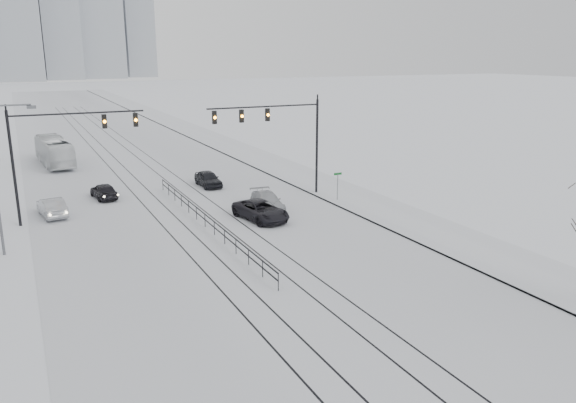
% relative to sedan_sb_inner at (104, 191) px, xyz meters
% --- Properties ---
extents(road, '(22.00, 260.00, 0.02)m').
position_rel_sedan_sb_inner_xyz_m(road, '(5.09, 18.78, -0.64)').
color(road, silver).
rests_on(road, ground).
extents(sidewalk_east, '(5.00, 260.00, 0.16)m').
position_rel_sedan_sb_inner_xyz_m(sidewalk_east, '(18.59, 18.78, -0.57)').
color(sidewalk_east, silver).
rests_on(sidewalk_east, ground).
extents(curb, '(0.10, 260.00, 0.12)m').
position_rel_sedan_sb_inner_xyz_m(curb, '(16.14, 18.78, -0.59)').
color(curb, gray).
rests_on(curb, ground).
extents(tram_rails, '(5.30, 180.00, 0.01)m').
position_rel_sedan_sb_inner_xyz_m(tram_rails, '(5.09, -1.22, -0.63)').
color(tram_rails, black).
rests_on(tram_rails, ground).
extents(skyline, '(96.00, 48.00, 72.00)m').
position_rel_sedan_sb_inner_xyz_m(skyline, '(10.11, 232.40, 29.99)').
color(skyline, '#9399A1').
rests_on(skyline, ground).
extents(traffic_mast_ne, '(9.60, 0.37, 8.00)m').
position_rel_sedan_sb_inner_xyz_m(traffic_mast_ne, '(13.24, -6.23, 5.11)').
color(traffic_mast_ne, black).
rests_on(traffic_mast_ne, ground).
extents(traffic_mast_nw, '(9.10, 0.37, 8.00)m').
position_rel_sedan_sb_inner_xyz_m(traffic_mast_nw, '(-3.44, -5.23, 4.92)').
color(traffic_mast_nw, black).
rests_on(traffic_mast_nw, ground).
extents(median_fence, '(0.06, 24.00, 1.00)m').
position_rel_sedan_sb_inner_xyz_m(median_fence, '(5.09, -11.22, -0.13)').
color(median_fence, black).
rests_on(median_fence, ground).
extents(street_sign, '(0.70, 0.06, 2.40)m').
position_rel_sedan_sb_inner_xyz_m(street_sign, '(16.89, -9.22, 0.95)').
color(street_sign, '#595B60').
rests_on(street_sign, ground).
extents(sedan_sb_inner, '(2.01, 3.99, 1.30)m').
position_rel_sedan_sb_inner_xyz_m(sedan_sb_inner, '(0.00, 0.00, 0.00)').
color(sedan_sb_inner, black).
rests_on(sedan_sb_inner, ground).
extents(sedan_sb_outer, '(2.04, 4.38, 1.39)m').
position_rel_sedan_sb_inner_xyz_m(sedan_sb_outer, '(-4.22, -3.71, 0.04)').
color(sedan_sb_outer, '#A4A7AC').
rests_on(sedan_sb_outer, ground).
extents(sedan_nb_front, '(3.15, 5.32, 1.39)m').
position_rel_sedan_sb_inner_xyz_m(sedan_nb_front, '(9.24, -11.29, 0.04)').
color(sedan_nb_front, black).
rests_on(sedan_nb_front, ground).
extents(sedan_nb_right, '(2.43, 4.79, 1.33)m').
position_rel_sedan_sb_inner_xyz_m(sedan_nb_right, '(10.74, -9.08, 0.01)').
color(sedan_nb_right, '#ACAFB3').
rests_on(sedan_nb_right, ground).
extents(sedan_nb_far, '(1.69, 4.10, 1.39)m').
position_rel_sedan_sb_inner_xyz_m(sedan_nb_far, '(9.14, 0.47, 0.04)').
color(sedan_nb_far, black).
rests_on(sedan_nb_far, ground).
extents(box_truck, '(3.40, 10.73, 2.94)m').
position_rel_sedan_sb_inner_xyz_m(box_truck, '(-2.53, 17.31, 0.82)').
color(box_truck, white).
rests_on(box_truck, ground).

